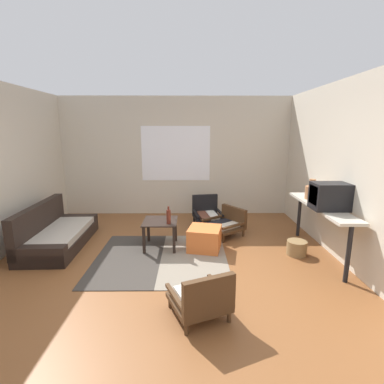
# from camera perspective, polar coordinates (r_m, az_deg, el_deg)

# --- Properties ---
(ground_plane) EXTENTS (7.80, 7.80, 0.00)m
(ground_plane) POSITION_cam_1_polar(r_m,az_deg,el_deg) (4.11, -5.10, -16.21)
(ground_plane) COLOR brown
(far_wall_with_window) EXTENTS (5.60, 0.13, 2.70)m
(far_wall_with_window) POSITION_cam_1_polar(r_m,az_deg,el_deg) (6.69, -3.23, 7.05)
(far_wall_with_window) COLOR beige
(far_wall_with_window) RESTS_ON ground
(side_wall_right) EXTENTS (0.12, 6.60, 2.70)m
(side_wall_right) POSITION_cam_1_polar(r_m,az_deg,el_deg) (4.59, 30.24, 3.01)
(side_wall_right) COLOR beige
(side_wall_right) RESTS_ON ground
(area_rug) EXTENTS (2.03, 1.87, 0.01)m
(area_rug) POSITION_cam_1_polar(r_m,az_deg,el_deg) (4.60, -6.15, -12.92)
(area_rug) COLOR #38332D
(area_rug) RESTS_ON ground
(couch) EXTENTS (0.86, 1.76, 0.73)m
(couch) POSITION_cam_1_polar(r_m,az_deg,el_deg) (5.46, -25.52, -7.60)
(couch) COLOR black
(couch) RESTS_ON ground
(coffee_table) EXTENTS (0.56, 0.59, 0.47)m
(coffee_table) POSITION_cam_1_polar(r_m,az_deg,el_deg) (4.85, -6.33, -6.79)
(coffee_table) COLOR black
(coffee_table) RESTS_ON ground
(armchair_by_window) EXTENTS (0.65, 0.70, 0.60)m
(armchair_by_window) POSITION_cam_1_polar(r_m,az_deg,el_deg) (6.05, 2.96, -4.05)
(armchair_by_window) COLOR black
(armchair_by_window) RESTS_ON ground
(armchair_striped_foreground) EXTENTS (0.74, 0.74, 0.56)m
(armchair_striped_foreground) POSITION_cam_1_polar(r_m,az_deg,el_deg) (3.18, 1.96, -20.45)
(armchair_striped_foreground) COLOR #472D19
(armchair_striped_foreground) RESTS_ON ground
(armchair_corner) EXTENTS (0.85, 0.86, 0.51)m
(armchair_corner) POSITION_cam_1_polar(r_m,az_deg,el_deg) (5.50, 6.88, -6.13)
(armchair_corner) COLOR #472D19
(armchair_corner) RESTS_ON ground
(ottoman_orange) EXTENTS (0.61, 0.61, 0.38)m
(ottoman_orange) POSITION_cam_1_polar(r_m,az_deg,el_deg) (4.81, 2.53, -9.27)
(ottoman_orange) COLOR #D1662D
(ottoman_orange) RESTS_ON ground
(console_shelf) EXTENTS (0.37, 1.81, 0.82)m
(console_shelf) POSITION_cam_1_polar(r_m,az_deg,el_deg) (4.87, 24.38, -3.41)
(console_shelf) COLOR beige
(console_shelf) RESTS_ON ground
(crt_television) EXTENTS (0.52, 0.36, 0.39)m
(crt_television) POSITION_cam_1_polar(r_m,az_deg,el_deg) (4.60, 25.90, -0.77)
(crt_television) COLOR black
(crt_television) RESTS_ON console_shelf
(clay_vase) EXTENTS (0.21, 0.21, 0.34)m
(clay_vase) POSITION_cam_1_polar(r_m,az_deg,el_deg) (5.18, 22.78, 0.09)
(clay_vase) COLOR #A87047
(clay_vase) RESTS_ON console_shelf
(glass_bottle) EXTENTS (0.07, 0.07, 0.29)m
(glass_bottle) POSITION_cam_1_polar(r_m,az_deg,el_deg) (4.63, -4.70, -4.87)
(glass_bottle) COLOR #5B2319
(glass_bottle) RESTS_ON coffee_table
(wicker_basket) EXTENTS (0.31, 0.31, 0.23)m
(wicker_basket) POSITION_cam_1_polar(r_m,az_deg,el_deg) (4.94, 20.16, -10.41)
(wicker_basket) COLOR olive
(wicker_basket) RESTS_ON ground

